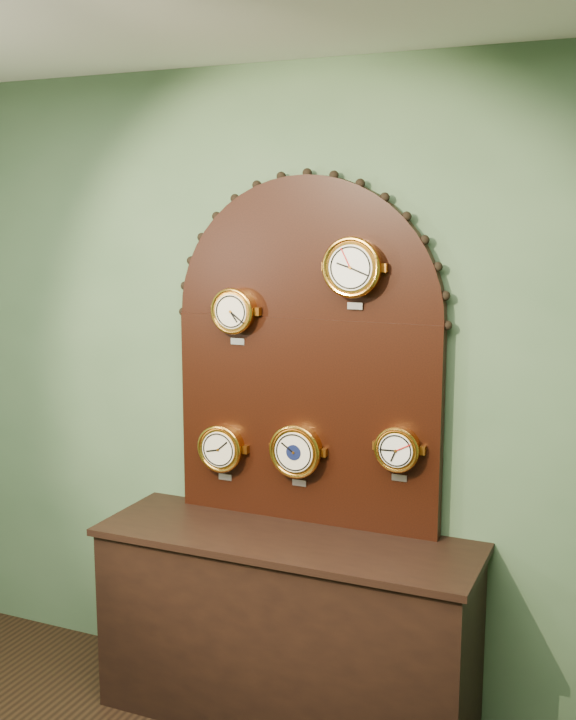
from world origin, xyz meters
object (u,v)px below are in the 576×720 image
at_px(display_board, 307,342).
at_px(tide_clock, 398,449).
at_px(arabic_clock, 353,267).
at_px(shop_counter, 286,631).
at_px(roman_clock, 234,311).
at_px(barometer, 296,451).
at_px(hygrometer, 222,448).

height_order(display_board, tide_clock, display_board).
bearing_deg(display_board, tide_clock, -8.62).
bearing_deg(arabic_clock, shop_counter, -146.24).
bearing_deg(shop_counter, tide_clock, 19.62).
bearing_deg(shop_counter, roman_clock, 153.83).
relative_size(arabic_clock, tide_clock, 1.23).
relative_size(barometer, tide_clock, 1.18).
distance_m(roman_clock, arabic_clock, 0.58).
relative_size(shop_counter, arabic_clock, 5.35).
relative_size(shop_counter, display_board, 1.05).
xyz_separation_m(display_board, roman_clock, (-0.31, -0.07, 0.13)).
distance_m(arabic_clock, barometer, 0.83).
bearing_deg(tide_clock, barometer, -179.83).
height_order(shop_counter, display_board, display_board).
height_order(shop_counter, hygrometer, hygrometer).
distance_m(hygrometer, tide_clock, 0.82).
distance_m(shop_counter, tide_clock, 0.94).
height_order(display_board, roman_clock, display_board).
xyz_separation_m(roman_clock, hygrometer, (-0.07, -0.00, -0.62)).
bearing_deg(roman_clock, display_board, 11.88).
distance_m(display_board, hygrometer, 0.63).
height_order(hygrometer, barometer, barometer).
distance_m(shop_counter, roman_clock, 1.40).
height_order(roman_clock, arabic_clock, arabic_clock).
relative_size(shop_counter, barometer, 5.58).
relative_size(shop_counter, hygrometer, 5.97).
height_order(display_board, arabic_clock, display_board).
bearing_deg(arabic_clock, tide_clock, 0.42).
bearing_deg(arabic_clock, display_board, 163.64).
bearing_deg(roman_clock, barometer, -0.20).
xyz_separation_m(display_board, hygrometer, (-0.38, -0.07, -0.49)).
distance_m(hygrometer, barometer, 0.37).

